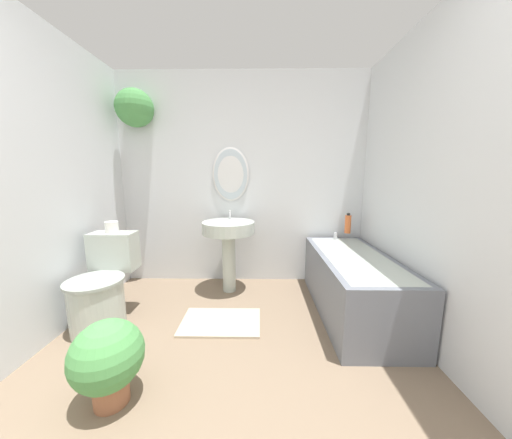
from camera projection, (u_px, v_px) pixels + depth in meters
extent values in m
cube|color=silver|center=(242.00, 181.00, 3.00)|extent=(2.92, 0.06, 2.40)
ellipsoid|color=silver|center=(231.00, 174.00, 2.94)|extent=(0.42, 0.02, 0.61)
ellipsoid|color=silver|center=(231.00, 174.00, 2.93)|extent=(0.38, 0.01, 0.57)
cylinder|color=#9E6042|center=(134.00, 99.00, 2.72)|extent=(0.18, 0.18, 0.10)
sphere|color=#4C934C|center=(135.00, 108.00, 2.74)|extent=(0.39, 0.39, 0.39)
cube|color=silver|center=(8.00, 185.00, 1.66)|extent=(0.06, 2.81, 2.40)
cube|color=silver|center=(454.00, 185.00, 1.62)|extent=(0.06, 2.81, 2.40)
cylinder|color=#B2BCB2|center=(97.00, 306.00, 2.09)|extent=(0.41, 0.41, 0.41)
cylinder|color=#97A097|center=(95.00, 281.00, 2.05)|extent=(0.44, 0.44, 0.02)
cube|color=#B2BCB2|center=(114.00, 251.00, 2.33)|extent=(0.39, 0.20, 0.34)
cylinder|color=#B2BCB2|center=(229.00, 262.00, 2.80)|extent=(0.14, 0.14, 0.65)
cylinder|color=#B2BCB2|center=(228.00, 227.00, 2.74)|extent=(0.56, 0.56, 0.12)
cylinder|color=silver|center=(230.00, 215.00, 2.87)|extent=(0.02, 0.02, 0.10)
cube|color=slate|center=(353.00, 284.00, 2.36)|extent=(0.63, 1.41, 0.54)
cube|color=#B2BCB2|center=(355.00, 258.00, 2.32)|extent=(0.53, 1.31, 0.04)
cylinder|color=silver|center=(336.00, 236.00, 2.91)|extent=(0.04, 0.04, 0.08)
cylinder|color=#DB6633|center=(348.00, 224.00, 2.87)|extent=(0.07, 0.07, 0.20)
cylinder|color=black|center=(348.00, 214.00, 2.85)|extent=(0.04, 0.04, 0.02)
cylinder|color=#9E6042|center=(111.00, 392.00, 1.43)|extent=(0.19, 0.19, 0.13)
sphere|color=#4C934C|center=(107.00, 355.00, 1.39)|extent=(0.38, 0.38, 0.38)
cube|color=#B7A88E|center=(221.00, 322.00, 2.21)|extent=(0.67, 0.44, 0.02)
cylinder|color=white|center=(112.00, 227.00, 2.29)|extent=(0.11, 0.11, 0.10)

